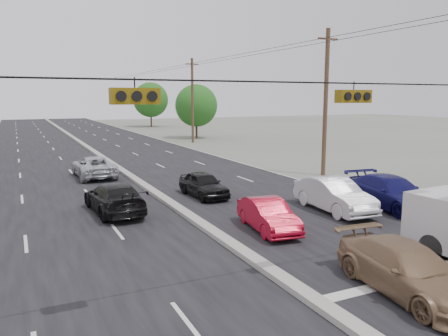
{
  "coord_description": "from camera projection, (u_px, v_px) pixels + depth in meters",
  "views": [
    {
      "loc": [
        -6.84,
        -9.31,
        5.43
      ],
      "look_at": [
        1.71,
        8.62,
        2.2
      ],
      "focal_mm": 35.0,
      "sensor_mm": 36.0,
      "label": 1
    }
  ],
  "objects": [
    {
      "name": "tree_right_mid",
      "position": [
        196.0,
        106.0,
        57.84
      ],
      "size": [
        5.6,
        5.6,
        7.14
      ],
      "color": "#382619",
      "rests_on": "ground"
    },
    {
      "name": "tan_sedan",
      "position": [
        407.0,
        270.0,
        12.11
      ],
      "size": [
        2.39,
        4.91,
        1.38
      ],
      "primitive_type": "imported",
      "rotation": [
        0.0,
        0.0,
        -0.1
      ],
      "color": "#826446",
      "rests_on": "ground"
    },
    {
      "name": "queue_car_d",
      "position": [
        391.0,
        193.0,
        21.41
      ],
      "size": [
        2.84,
        5.65,
        1.57
      ],
      "primitive_type": "imported",
      "rotation": [
        0.0,
        0.0,
        -0.12
      ],
      "color": "#110F4E",
      "rests_on": "ground"
    },
    {
      "name": "traffic_signals",
      "position": [
        351.0,
        95.0,
        11.79
      ],
      "size": [
        25.0,
        0.3,
        0.54
      ],
      "color": "black",
      "rests_on": "ground"
    },
    {
      "name": "red_sedan",
      "position": [
        268.0,
        215.0,
        17.88
      ],
      "size": [
        1.88,
        4.06,
        1.29
      ],
      "primitive_type": "imported",
      "rotation": [
        0.0,
        0.0,
        -0.13
      ],
      "color": "#AB0A21",
      "rests_on": "ground"
    },
    {
      "name": "utility_pole_right_b",
      "position": [
        326.0,
        102.0,
        29.93
      ],
      "size": [
        1.6,
        0.3,
        10.0
      ],
      "color": "#422D1E",
      "rests_on": "ground"
    },
    {
      "name": "oncoming_near",
      "position": [
        114.0,
        198.0,
        20.6
      ],
      "size": [
        2.32,
        5.11,
        1.45
      ],
      "primitive_type": "imported",
      "rotation": [
        0.0,
        0.0,
        3.2
      ],
      "color": "black",
      "rests_on": "ground"
    },
    {
      "name": "center_median",
      "position": [
        103.0,
        158.0,
        38.78
      ],
      "size": [
        0.5,
        160.0,
        0.2
      ],
      "primitive_type": "cube",
      "color": "gray",
      "rests_on": "ground"
    },
    {
      "name": "utility_pole_right_c",
      "position": [
        192.0,
        100.0,
        52.2
      ],
      "size": [
        1.6,
        0.3,
        10.0
      ],
      "color": "#422D1E",
      "rests_on": "ground"
    },
    {
      "name": "queue_car_a",
      "position": [
        203.0,
        185.0,
        23.97
      ],
      "size": [
        1.79,
        4.06,
        1.36
      ],
      "primitive_type": "imported",
      "rotation": [
        0.0,
        0.0,
        0.05
      ],
      "color": "black",
      "rests_on": "ground"
    },
    {
      "name": "ground",
      "position": [
        302.0,
        296.0,
        12.08
      ],
      "size": [
        200.0,
        200.0,
        0.0
      ],
      "primitive_type": "plane",
      "color": "#606356",
      "rests_on": "ground"
    },
    {
      "name": "road_surface",
      "position": [
        103.0,
        159.0,
        38.8
      ],
      "size": [
        20.0,
        160.0,
        0.02
      ],
      "primitive_type": "cube",
      "color": "black",
      "rests_on": "ground"
    },
    {
      "name": "queue_car_b",
      "position": [
        334.0,
        195.0,
        20.88
      ],
      "size": [
        2.0,
        4.91,
        1.58
      ],
      "primitive_type": "imported",
      "rotation": [
        0.0,
        0.0,
        -0.07
      ],
      "color": "silver",
      "rests_on": "ground"
    },
    {
      "name": "tree_right_far",
      "position": [
        151.0,
        100.0,
        80.44
      ],
      "size": [
        6.4,
        6.4,
        8.16
      ],
      "color": "#382619",
      "rests_on": "ground"
    },
    {
      "name": "oncoming_far",
      "position": [
        94.0,
        167.0,
        29.8
      ],
      "size": [
        2.54,
        5.25,
        1.44
      ],
      "primitive_type": "imported",
      "rotation": [
        0.0,
        0.0,
        3.17
      ],
      "color": "#B1B4BA",
      "rests_on": "ground"
    }
  ]
}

